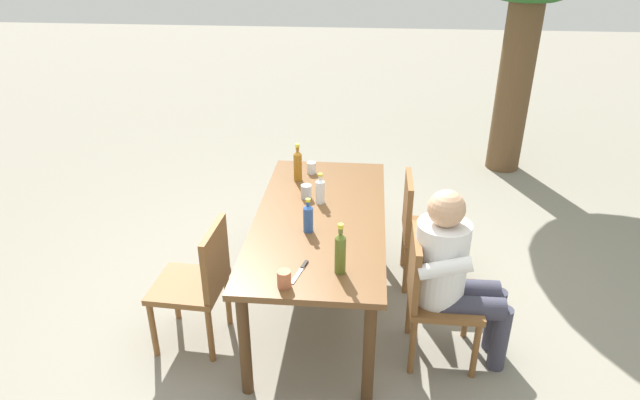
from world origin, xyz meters
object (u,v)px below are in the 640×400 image
Objects in this scene: chair_near_right at (200,279)px; bottle_amber at (298,165)px; cup_glass at (311,168)px; bottle_blue at (308,217)px; chair_far_right at (432,291)px; backpack_by_near_side at (349,200)px; bottle_clear at (320,190)px; cup_terracotta at (284,279)px; dining_table at (320,227)px; person_in_white_shirt at (453,270)px; bottle_olive at (340,252)px; table_knife at (301,270)px; cup_steel at (306,192)px; chair_far_left at (422,225)px.

bottle_amber is (-0.99, 0.51, 0.40)m from chair_near_right.
bottle_blue is at bearing 4.82° from cup_glass.
chair_far_right reaches higher than backpack_by_near_side.
cup_glass is (-0.92, -0.08, -0.05)m from bottle_blue.
bottle_clear reaches higher than cup_glass.
bottle_amber is 3.06× the size of cup_terracotta.
dining_table is 0.87m from chair_near_right.
backpack_by_near_side is at bearing -158.31° from person_in_white_shirt.
person_in_white_shirt is (0.42, 0.85, -0.01)m from dining_table.
dining_table is 0.29m from bottle_blue.
bottle_blue is 0.75× the size of bottle_olive.
cup_terracotta is at bearing -5.96° from bottle_blue.
bottle_amber is 1.25m from table_knife.
bottle_clear is at bearing 130.92° from chair_near_right.
bottle_olive reaches higher than cup_steel.
bottle_amber is at bearing -132.75° from person_in_white_shirt.
bottle_amber is at bearing -25.69° from backpack_by_near_side.
table_knife is at bearing 3.50° from cup_glass.
table_knife is 2.08m from backpack_by_near_side.
cup_glass is at bearing -175.18° from bottle_blue.
person_in_white_shirt reaches higher than cup_steel.
bottle_blue reaches higher than cup_terracotta.
bottle_clear is (-0.20, -0.02, 0.18)m from dining_table.
chair_far_left is 1.93× the size of backpack_by_near_side.
cup_terracotta is 0.96× the size of cup_steel.
backpack_by_near_side is at bearing 173.67° from dining_table.
bottle_amber reaches higher than chair_far_left.
bottle_amber is 3.29× the size of cup_glass.
person_in_white_shirt is at bearing 109.39° from bottle_olive.
backpack_by_near_side is (-1.76, -0.70, -0.44)m from person_in_white_shirt.
cup_terracotta is at bearing -5.77° from bottle_clear.
bottle_blue is 2.40× the size of cup_terracotta.
bottle_olive is (0.24, -0.67, 0.24)m from person_in_white_shirt.
person_in_white_shirt is 0.93m from table_knife.
bottle_olive is 0.69× the size of backpack_by_near_side.
bottle_clear is at bearing -175.18° from dining_table.
bottle_olive is at bearing 119.39° from cup_terracotta.
chair_near_right is at bearing -89.81° from chair_far_right.
person_in_white_shirt is 5.24× the size of bottle_clear.
table_knife is (0.25, -0.79, 0.27)m from chair_far_right.
bottle_olive is at bearing 92.44° from table_knife.
person_in_white_shirt reaches higher than bottle_olive.
chair_far_right is 9.00× the size of cup_terracotta.
chair_near_right is at bearing -59.88° from dining_table.
bottle_clear is (-0.62, 0.72, 0.37)m from chair_near_right.
cup_steel is at bearing -125.29° from person_in_white_shirt.
dining_table is 0.64m from bottle_amber.
chair_near_right is at bearing -60.00° from chair_far_left.
dining_table is at bearing 10.71° from cup_glass.
cup_steel reaches higher than backpack_by_near_side.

